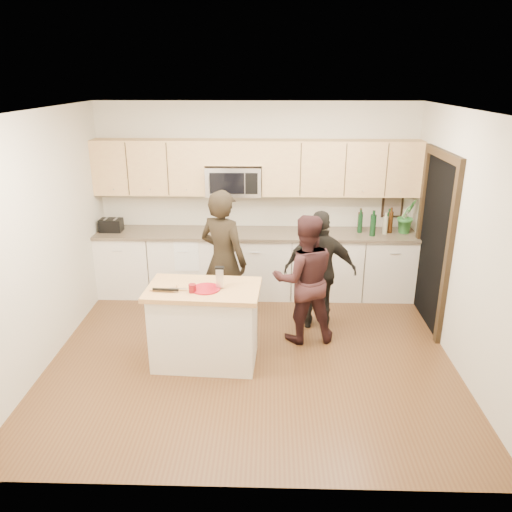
{
  "coord_description": "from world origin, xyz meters",
  "views": [
    {
      "loc": [
        0.2,
        -5.03,
        3.03
      ],
      "look_at": [
        0.04,
        0.35,
        1.07
      ],
      "focal_mm": 35.0,
      "sensor_mm": 36.0,
      "label": 1
    }
  ],
  "objects_px": {
    "island": "(205,325)",
    "woman_left": "(223,261)",
    "woman_center": "(304,279)",
    "woman_right": "(320,271)",
    "toaster": "(111,225)"
  },
  "relations": [
    {
      "from": "island",
      "to": "woman_left",
      "type": "distance_m",
      "value": 0.97
    },
    {
      "from": "woman_center",
      "to": "woman_right",
      "type": "relative_size",
      "value": 1.03
    },
    {
      "from": "island",
      "to": "toaster",
      "type": "xyz_separation_m",
      "value": [
        -1.54,
        1.85,
        0.57
      ]
    },
    {
      "from": "woman_left",
      "to": "woman_right",
      "type": "relative_size",
      "value": 1.17
    },
    {
      "from": "woman_right",
      "to": "island",
      "type": "bearing_deg",
      "value": 38.12
    },
    {
      "from": "toaster",
      "to": "woman_right",
      "type": "height_order",
      "value": "woman_right"
    },
    {
      "from": "woman_left",
      "to": "toaster",
      "type": "bearing_deg",
      "value": -0.28
    },
    {
      "from": "toaster",
      "to": "woman_center",
      "type": "bearing_deg",
      "value": -26.16
    },
    {
      "from": "toaster",
      "to": "woman_left",
      "type": "height_order",
      "value": "woman_left"
    },
    {
      "from": "woman_left",
      "to": "woman_center",
      "type": "height_order",
      "value": "woman_left"
    },
    {
      "from": "island",
      "to": "woman_right",
      "type": "relative_size",
      "value": 0.82
    },
    {
      "from": "woman_center",
      "to": "woman_right",
      "type": "bearing_deg",
      "value": -131.12
    },
    {
      "from": "woman_left",
      "to": "woman_right",
      "type": "height_order",
      "value": "woman_left"
    },
    {
      "from": "woman_center",
      "to": "woman_right",
      "type": "distance_m",
      "value": 0.39
    },
    {
      "from": "woman_left",
      "to": "woman_center",
      "type": "distance_m",
      "value": 1.03
    }
  ]
}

